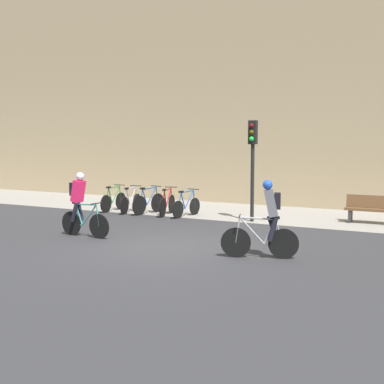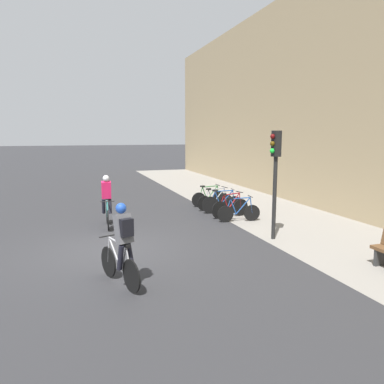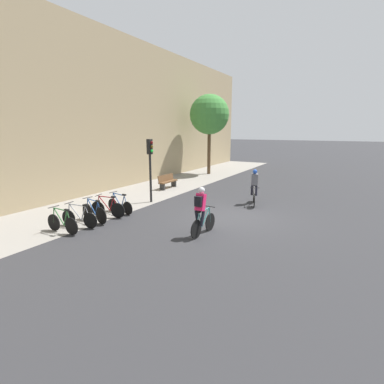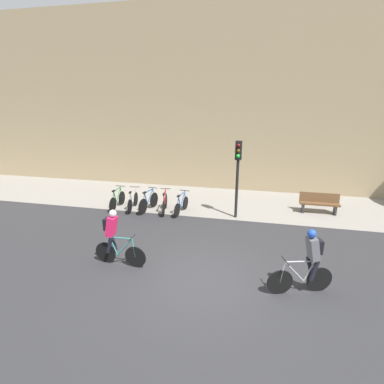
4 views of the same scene
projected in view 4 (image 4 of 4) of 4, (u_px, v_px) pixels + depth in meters
The scene contains 12 objects.
ground at pixel (204, 279), 8.45m from camera, with size 200.00×200.00×0.00m, color #2B2B2D.
kerb_strip at pixel (229, 202), 14.74m from camera, with size 44.00×4.50×0.01m, color gray.
building_facade at pixel (237, 100), 15.69m from camera, with size 44.00×0.60×9.64m, color #9E8966.
cyclist_pink at pixel (114, 236), 8.94m from camera, with size 1.68×0.46×1.78m.
cyclist_grey at pixel (309, 260), 7.61m from camera, with size 1.68×0.67×1.78m.
parked_bike_0 at pixel (117, 200), 13.86m from camera, with size 0.46×1.60×0.96m.
parked_bike_1 at pixel (133, 201), 13.70m from camera, with size 0.46×1.67×0.95m.
parked_bike_2 at pixel (149, 202), 13.54m from camera, with size 0.46×1.65×0.98m.
parked_bike_3 at pixel (165, 203), 13.38m from camera, with size 0.49×1.64×0.97m.
parked_bike_4 at pixel (181, 205), 13.23m from camera, with size 0.46×1.61×0.94m.
traffic_light_pole at pixel (238, 165), 12.18m from camera, with size 0.26×0.30×3.27m.
bench at pixel (319, 203), 13.22m from camera, with size 1.68×0.44×0.89m.
Camera 4 is at (1.27, -7.24, 4.85)m, focal length 28.00 mm.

